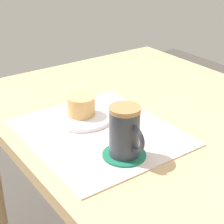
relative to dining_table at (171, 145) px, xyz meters
The scene contains 6 objects.
dining_table is the anchor object (origin of this frame).
placemat 0.22m from the dining_table, 107.74° to the right, with size 0.41×0.36×0.00m, color silver.
pastry_plate 0.27m from the dining_table, 128.31° to the right, with size 0.17×0.17×0.01m, color white.
pastry 0.28m from the dining_table, 128.31° to the right, with size 0.08×0.08×0.05m, color #E0A860.
coffee_coaster 0.24m from the dining_table, 73.78° to the right, with size 0.10×0.10×0.01m, color #196B4C.
coffee_mug 0.27m from the dining_table, 73.16° to the right, with size 0.10×0.07×0.12m.
Camera 1 is at (0.65, -0.67, 1.18)m, focal length 60.00 mm.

